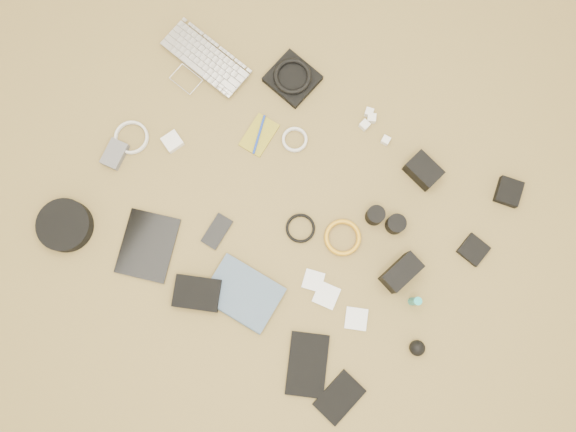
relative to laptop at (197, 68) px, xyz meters
The scene contains 34 objects.
room_shell 1.38m from the laptop, 30.96° to the right, with size 4.04×4.04×2.58m.
laptop is the anchor object (origin of this frame).
headphone_pouch 0.36m from the laptop, 24.57° to the left, with size 0.17×0.16×0.03m, color black.
headphones 0.36m from the laptop, 24.57° to the left, with size 0.14×0.14×0.02m, color black.
charger_a 0.67m from the laptop, 16.20° to the left, with size 0.03×0.03×0.03m, color white.
charger_b 0.68m from the laptop, 14.55° to the left, with size 0.03×0.03×0.03m, color white.
charger_c 0.76m from the laptop, ahead, with size 0.03×0.03×0.03m, color white.
charger_d 0.67m from the laptop, 11.67° to the left, with size 0.03×0.03×0.03m, color white.
dslr_camera 0.93m from the laptop, ahead, with size 0.12×0.08×0.07m, color black.
lens_pouch 1.24m from the laptop, ahead, with size 0.08×0.10×0.03m, color black.
notebook_olive 0.35m from the laptop, 16.49° to the right, with size 0.09×0.14×0.01m, color olive.
pen_blue 0.35m from the laptop, 16.49° to the right, with size 0.01×0.01×0.15m, color #1431A4.
cable_white_a 0.46m from the laptop, ahead, with size 0.10×0.10×0.01m, color silver.
lens_a 0.87m from the laptop, ahead, with size 0.06×0.06×0.07m, color black.
lens_b 0.94m from the laptop, ahead, with size 0.07×0.07×0.06m, color black.
card_reader 1.22m from the laptop, ahead, with size 0.09×0.09×0.02m, color black.
power_brick 0.30m from the laptop, 75.11° to the right, with size 0.06×0.06×0.03m, color white.
cable_white_b 0.36m from the laptop, 99.99° to the right, with size 0.13×0.13×0.01m, color silver.
cable_black 0.72m from the laptop, 26.24° to the right, with size 0.11×0.11×0.01m, color black.
cable_yellow 0.84m from the laptop, 18.79° to the right, with size 0.13×0.13×0.01m, color orange.
flash 1.07m from the laptop, 14.99° to the right, with size 0.07×0.14×0.10m, color black.
lens_cleaner 1.17m from the laptop, 16.72° to the right, with size 0.03×0.03×0.10m, color teal.
battery_charger 0.45m from the laptop, 100.00° to the right, with size 0.07×0.10×0.03m, color #55555A.
tablet 0.69m from the laptop, 72.18° to the right, with size 0.19×0.24×0.01m, color black.
phone 0.63m from the laptop, 50.78° to the right, with size 0.06×0.12×0.01m, color black.
filter_case_left 0.91m from the laptop, 30.15° to the right, with size 0.07×0.07×0.01m, color silver.
filter_case_mid 0.98m from the laptop, 29.26° to the right, with size 0.08×0.08×0.01m, color silver.
filter_case_right 1.10m from the laptop, 26.61° to the right, with size 0.08×0.08×0.01m, color silver.
air_blower 1.30m from the laptop, 21.20° to the right, with size 0.05×0.05×0.05m, color black.
headphone_case 0.76m from the laptop, 95.81° to the right, with size 0.19×0.19×0.05m, color black.
drive_case 0.85m from the laptop, 57.11° to the right, with size 0.16×0.11×0.04m, color black.
paperback 0.94m from the laptop, 50.21° to the right, with size 0.19×0.25×0.02m, color #41566E.
notebook_black_a 1.17m from the laptop, 38.01° to the right, with size 0.13×0.22×0.02m, color black.
notebook_black_b 1.31m from the laptop, 35.19° to the right, with size 0.11×0.16×0.01m, color black.
Camera 1 is at (0.23, -0.27, 2.02)m, focal length 35.00 mm.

